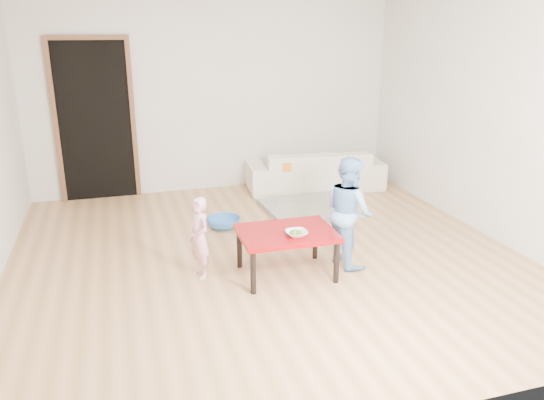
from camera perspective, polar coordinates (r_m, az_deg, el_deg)
name	(u,v)px	position (r m, az deg, el deg)	size (l,w,h in m)	color
floor	(266,255)	(5.41, -0.61, -5.91)	(5.00, 5.00, 0.01)	#AA7D49
back_wall	(215,96)	(7.43, -6.10, 11.05)	(5.00, 0.02, 2.60)	silver
right_wall	(490,116)	(6.19, 22.44, 8.37)	(0.02, 5.00, 2.60)	silver
doorway	(95,122)	(7.33, -18.49, 7.95)	(1.02, 0.08, 2.11)	brown
sofa	(315,169)	(7.56, 4.63, 3.31)	(1.90, 0.74, 0.56)	white
cushion	(294,163)	(7.29, 2.34, 3.99)	(0.45, 0.40, 0.12)	orange
red_table	(286,253)	(4.92, 1.57, -5.72)	(0.87, 0.65, 0.43)	maroon
bowl	(297,233)	(4.72, 2.65, -3.62)	(0.19, 0.19, 0.05)	white
broccoli	(297,233)	(4.72, 2.65, -3.57)	(0.12, 0.12, 0.06)	#2D5919
child_pink	(199,238)	(4.87, -7.83, -4.04)	(0.28, 0.18, 0.76)	pink
child_blue	(349,211)	(5.10, 8.24, -1.20)	(0.52, 0.40, 1.07)	#629CE4
basin	(224,223)	(6.12, -5.23, -2.45)	(0.39, 0.39, 0.12)	#316EBA
blanket	(313,208)	(6.71, 4.38, -0.83)	(1.16, 0.97, 0.06)	#A8A394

